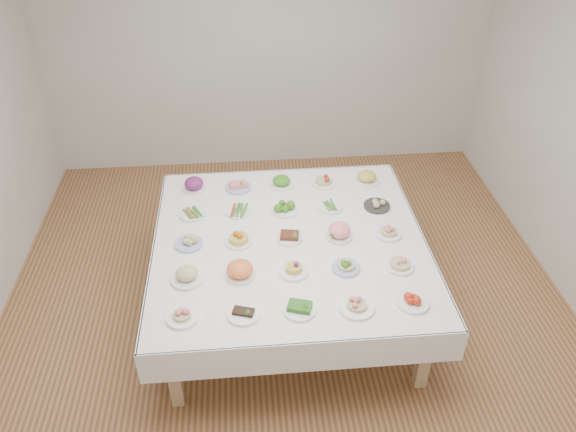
{
  "coord_description": "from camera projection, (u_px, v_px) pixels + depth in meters",
  "views": [
    {
      "loc": [
        -0.31,
        -3.61,
        3.56
      ],
      "look_at": [
        0.02,
        0.08,
        0.88
      ],
      "focal_mm": 35.0,
      "sensor_mm": 36.0,
      "label": 1
    }
  ],
  "objects": [
    {
      "name": "dish_8",
      "position": [
        346.0,
        264.0,
        4.21
      ],
      "size": [
        0.21,
        0.21,
        0.11
      ],
      "color": "#4C66B2",
      "rests_on": "display_table"
    },
    {
      "name": "dish_4",
      "position": [
        413.0,
        300.0,
        3.92
      ],
      "size": [
        0.23,
        0.23,
        0.09
      ],
      "color": "white",
      "rests_on": "display_table"
    },
    {
      "name": "room_envelope",
      "position": [
        286.0,
        113.0,
        3.95
      ],
      "size": [
        5.02,
        5.02,
        2.81
      ],
      "color": "#A86C46",
      "rests_on": "ground"
    },
    {
      "name": "dish_14",
      "position": [
        389.0,
        230.0,
        4.55
      ],
      "size": [
        0.21,
        0.21,
        0.11
      ],
      "color": "white",
      "rests_on": "display_table"
    },
    {
      "name": "dish_15",
      "position": [
        193.0,
        213.0,
        4.79
      ],
      "size": [
        0.23,
        0.22,
        0.05
      ],
      "color": "white",
      "rests_on": "display_table"
    },
    {
      "name": "dish_2",
      "position": [
        300.0,
        306.0,
        3.86
      ],
      "size": [
        0.23,
        0.23,
        0.11
      ],
      "color": "white",
      "rests_on": "display_table"
    },
    {
      "name": "dish_21",
      "position": [
        238.0,
        185.0,
        5.12
      ],
      "size": [
        0.23,
        0.23,
        0.09
      ],
      "color": "#4C66B2",
      "rests_on": "display_table"
    },
    {
      "name": "dish_9",
      "position": [
        400.0,
        263.0,
        4.23
      ],
      "size": [
        0.21,
        0.21,
        0.11
      ],
      "color": "white",
      "rests_on": "display_table"
    },
    {
      "name": "dish_17",
      "position": [
        284.0,
        207.0,
        4.82
      ],
      "size": [
        0.23,
        0.23,
        0.11
      ],
      "color": "white",
      "rests_on": "display_table"
    },
    {
      "name": "dish_24",
      "position": [
        367.0,
        176.0,
        5.2
      ],
      "size": [
        0.25,
        0.25,
        0.14
      ],
      "color": "white",
      "rests_on": "display_table"
    },
    {
      "name": "dish_5",
      "position": [
        187.0,
        272.0,
        4.1
      ],
      "size": [
        0.28,
        0.28,
        0.15
      ],
      "color": "white",
      "rests_on": "display_table"
    },
    {
      "name": "dish_12",
      "position": [
        290.0,
        235.0,
        4.51
      ],
      "size": [
        0.21,
        0.21,
        0.1
      ],
      "color": "white",
      "rests_on": "display_table"
    },
    {
      "name": "dish_20",
      "position": [
        194.0,
        185.0,
        5.09
      ],
      "size": [
        0.21,
        0.21,
        0.12
      ],
      "color": "white",
      "rests_on": "display_table"
    },
    {
      "name": "display_table",
      "position": [
        290.0,
        246.0,
        4.57
      ],
      "size": [
        2.2,
        2.2,
        0.75
      ],
      "color": "white",
      "rests_on": "ground"
    },
    {
      "name": "dish_19",
      "position": [
        377.0,
        204.0,
        4.88
      ],
      "size": [
        0.23,
        0.23,
        0.09
      ],
      "color": "#2D2B28",
      "rests_on": "display_table"
    },
    {
      "name": "dish_23",
      "position": [
        324.0,
        179.0,
        5.17
      ],
      "size": [
        0.22,
        0.22,
        0.12
      ],
      "color": "white",
      "rests_on": "display_table"
    },
    {
      "name": "dish_0",
      "position": [
        182.0,
        313.0,
        3.8
      ],
      "size": [
        0.22,
        0.22,
        0.11
      ],
      "color": "white",
      "rests_on": "display_table"
    },
    {
      "name": "dish_10",
      "position": [
        189.0,
        241.0,
        4.45
      ],
      "size": [
        0.22,
        0.22,
        0.09
      ],
      "color": "#4C66B2",
      "rests_on": "display_table"
    },
    {
      "name": "dish_6",
      "position": [
        240.0,
        269.0,
        4.14
      ],
      "size": [
        0.26,
        0.26,
        0.15
      ],
      "color": "white",
      "rests_on": "display_table"
    },
    {
      "name": "dish_13",
      "position": [
        339.0,
        231.0,
        4.51
      ],
      "size": [
        0.23,
        0.23,
        0.14
      ],
      "color": "white",
      "rests_on": "display_table"
    },
    {
      "name": "dish_18",
      "position": [
        330.0,
        206.0,
        4.87
      ],
      "size": [
        0.21,
        0.21,
        0.05
      ],
      "color": "white",
      "rests_on": "display_table"
    },
    {
      "name": "dish_22",
      "position": [
        281.0,
        180.0,
        5.14
      ],
      "size": [
        0.22,
        0.22,
        0.13
      ],
      "color": "white",
      "rests_on": "display_table"
    },
    {
      "name": "dish_11",
      "position": [
        239.0,
        238.0,
        4.47
      ],
      "size": [
        0.21,
        0.21,
        0.11
      ],
      "color": "white",
      "rests_on": "display_table"
    },
    {
      "name": "dish_3",
      "position": [
        357.0,
        302.0,
        3.87
      ],
      "size": [
        0.26,
        0.26,
        0.14
      ],
      "color": "white",
      "rests_on": "display_table"
    },
    {
      "name": "dish_1",
      "position": [
        243.0,
        312.0,
        3.84
      ],
      "size": [
        0.22,
        0.22,
        0.09
      ],
      "color": "white",
      "rests_on": "display_table"
    },
    {
      "name": "dish_7",
      "position": [
        294.0,
        268.0,
        4.18
      ],
      "size": [
        0.22,
        0.22,
        0.12
      ],
      "color": "white",
      "rests_on": "display_table"
    },
    {
      "name": "dish_16",
      "position": [
        239.0,
        211.0,
        4.81
      ],
      "size": [
        0.22,
        0.21,
        0.06
      ],
      "color": "white",
      "rests_on": "display_table"
    }
  ]
}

